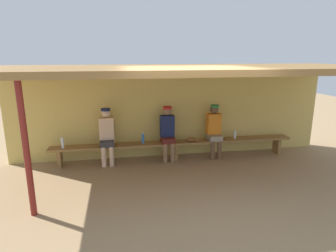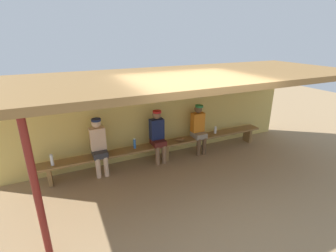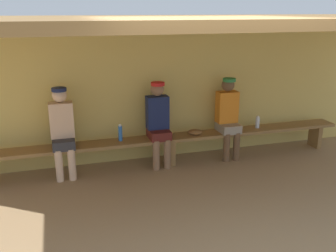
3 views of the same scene
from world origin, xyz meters
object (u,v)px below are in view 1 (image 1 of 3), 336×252
player_in_blue (214,129)px  baseball_glove_worn (192,139)px  player_leftmost (167,131)px  bench (175,144)px  water_bottle_orange (143,138)px  support_post (26,151)px  player_near_post (107,134)px  water_bottle_green (63,143)px  water_bottle_blue (235,135)px

player_in_blue → baseball_glove_worn: 0.64m
player_leftmost → player_in_blue: bearing=0.0°
bench → water_bottle_orange: bearing=177.8°
player_in_blue → player_leftmost: same height
support_post → player_near_post: (1.15, 2.10, -0.35)m
player_in_blue → water_bottle_orange: size_ratio=5.14×
player_near_post → water_bottle_green: bearing=-177.2°
bench → water_bottle_orange: (-0.80, 0.03, 0.20)m
bench → player_leftmost: 0.41m
player_in_blue → water_bottle_orange: bearing=179.1°
water_bottle_green → baseball_glove_worn: (3.06, 0.02, -0.08)m
support_post → bench: bearing=36.9°
player_in_blue → player_near_post: (-2.65, 0.00, 0.00)m
water_bottle_blue → player_in_blue: bearing=-178.5°
support_post → water_bottle_green: support_post is taller
player_in_blue → water_bottle_orange: 1.80m
bench → baseball_glove_worn: (0.40, -0.03, 0.12)m
support_post → bench: (2.80, 2.10, -0.71)m
player_near_post → water_bottle_blue: bearing=0.3°
player_near_post → water_bottle_blue: size_ratio=6.42×
support_post → water_bottle_blue: 4.88m
water_bottle_blue → baseball_glove_worn: 1.16m
support_post → player_in_blue: support_post is taller
support_post → player_leftmost: 3.36m
water_bottle_blue → water_bottle_orange: bearing=179.7°
bench → water_bottle_green: water_bottle_green is taller
player_leftmost → water_bottle_orange: 0.62m
player_near_post → water_bottle_green: size_ratio=5.08×
player_leftmost → water_bottle_green: player_leftmost is taller
player_near_post → water_bottle_green: (-1.00, -0.05, -0.16)m
water_bottle_blue → support_post: bearing=-154.1°
player_in_blue → water_bottle_blue: player_in_blue is taller
player_leftmost → player_near_post: bearing=180.0°
support_post → water_bottle_orange: bearing=46.8°
player_in_blue → water_bottle_green: bearing=-179.2°
bench → player_near_post: (-1.65, 0.00, 0.36)m
bench → water_bottle_green: size_ratio=22.68×
support_post → player_leftmost: (2.60, 2.10, -0.35)m
support_post → player_near_post: size_ratio=1.64×
water_bottle_green → player_leftmost: bearing=1.1°
player_near_post → baseball_glove_worn: player_near_post is taller
player_in_blue → player_near_post: 2.65m
support_post → water_bottle_blue: size_ratio=10.51×
water_bottle_orange → player_near_post: bearing=-178.2°
player_in_blue → water_bottle_blue: (0.57, 0.02, -0.19)m
player_in_blue → bench: bearing=-179.8°
player_in_blue → player_near_post: size_ratio=1.00×
player_in_blue → water_bottle_green: (-3.64, -0.05, -0.16)m
player_leftmost → baseball_glove_worn: player_leftmost is taller
support_post → bench: size_ratio=0.37×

